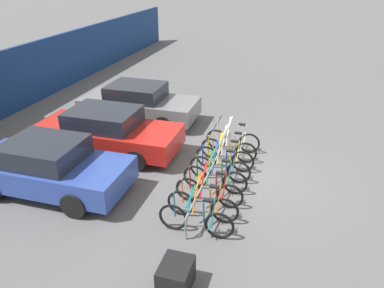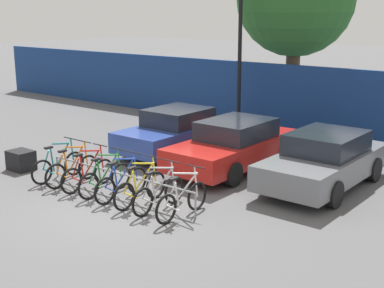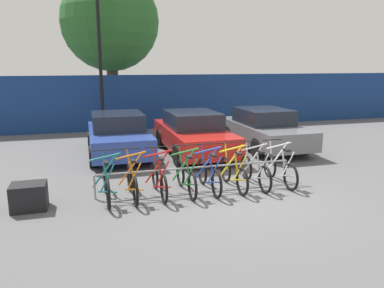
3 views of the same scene
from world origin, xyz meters
name	(u,v)px [view 3 (image 3 of 3)]	position (x,y,z in m)	size (l,w,h in m)	color
ground_plane	(235,196)	(0.00, 0.00, 0.00)	(120.00, 120.00, 0.00)	#59595B
hoarding_wall	(156,102)	(0.00, 9.50, 1.23)	(36.00, 0.16, 2.46)	navy
bike_rack	(197,169)	(-0.70, 0.68, 0.50)	(4.77, 0.04, 0.57)	gray
bicycle_teal	(106,184)	(-2.81, 0.53, 0.38)	(0.68, 1.71, 1.05)	black
bicycle_orange	(132,182)	(-2.25, 0.53, 0.38)	(0.68, 1.71, 1.05)	black
bicycle_red	(159,180)	(-1.64, 0.53, 0.38)	(0.68, 1.71, 1.05)	black
bicycle_green	(186,177)	(-1.01, 0.53, 0.38)	(0.68, 1.71, 1.05)	black
bicycle_blue	(209,175)	(-0.45, 0.53, 0.38)	(0.68, 1.71, 1.05)	black
bicycle_yellow	(233,173)	(0.17, 0.53, 0.38)	(0.68, 1.71, 1.05)	black
bicycle_silver	(255,171)	(0.74, 0.53, 0.38)	(0.68, 1.71, 1.05)	black
bicycle_white	(280,169)	(1.41, 0.53, 0.38)	(0.68, 1.71, 1.05)	black
car_blue	(118,135)	(-2.18, 4.61, 0.69)	(1.91, 4.07, 1.40)	#2D479E
car_red	(193,133)	(0.25, 4.25, 0.69)	(1.91, 4.46, 1.40)	red
car_grey	(264,129)	(2.90, 4.36, 0.69)	(1.91, 4.28, 1.40)	slate
lamp_post	(100,55)	(-2.45, 8.50, 3.31)	(0.24, 0.44, 5.91)	black
cargo_crate	(29,197)	(-4.38, 0.45, 0.28)	(0.70, 0.56, 0.55)	black
tree_behind_hoarding	(110,23)	(-1.78, 11.30, 4.85)	(4.59, 4.59, 7.17)	brown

